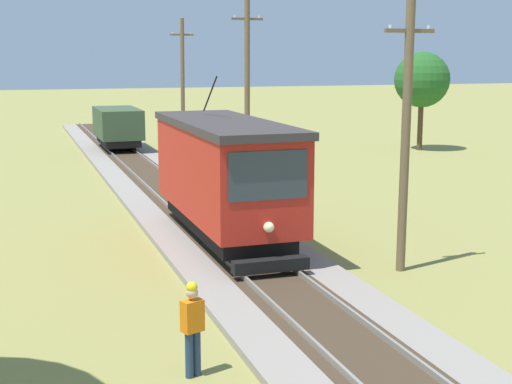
# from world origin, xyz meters

# --- Properties ---
(red_tram) EXTENTS (2.60, 8.54, 4.79)m
(red_tram) POSITION_xyz_m (0.00, 19.16, 2.19)
(red_tram) COLOR red
(red_tram) RESTS_ON rail_right
(freight_car) EXTENTS (2.40, 5.20, 2.31)m
(freight_car) POSITION_xyz_m (0.00, 42.45, 1.56)
(freight_car) COLOR #384C33
(freight_car) RESTS_ON rail_right
(utility_pole_near_tram) EXTENTS (1.40, 0.30, 7.21)m
(utility_pole_near_tram) POSITION_xyz_m (3.74, 14.99, 3.70)
(utility_pole_near_tram) COLOR brown
(utility_pole_near_tram) RESTS_ON ground
(utility_pole_mid) EXTENTS (1.40, 0.29, 8.24)m
(utility_pole_mid) POSITION_xyz_m (3.74, 28.65, 4.22)
(utility_pole_mid) COLOR brown
(utility_pole_mid) RESTS_ON ground
(utility_pole_far) EXTENTS (1.40, 0.47, 7.87)m
(utility_pole_far) POSITION_xyz_m (3.74, 41.26, 4.03)
(utility_pole_far) COLOR brown
(utility_pole_far) RESTS_ON ground
(gravel_pile) EXTENTS (2.70, 2.70, 0.85)m
(gravel_pile) POSITION_xyz_m (3.99, 39.85, 0.43)
(gravel_pile) COLOR #9E998E
(gravel_pile) RESTS_ON ground
(track_worker) EXTENTS (0.44, 0.36, 1.78)m
(track_worker) POSITION_xyz_m (-3.16, 10.23, 0.98)
(track_worker) COLOR navy
(track_worker) RESTS_ON ground
(tree_left_near) EXTENTS (3.34, 3.34, 5.96)m
(tree_left_near) POSITION_xyz_m (17.72, 37.68, 4.26)
(tree_left_near) COLOR #4C3823
(tree_left_near) RESTS_ON ground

